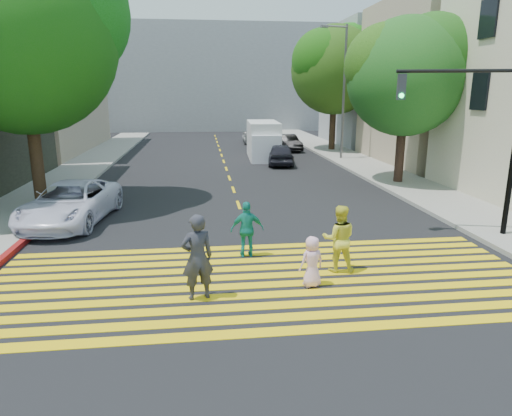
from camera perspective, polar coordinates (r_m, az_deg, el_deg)
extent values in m
plane|color=black|center=(10.19, 2.05, -11.88)|extent=(120.00, 120.00, 0.00)
cube|color=gray|center=(32.12, -19.55, 5.63)|extent=(3.00, 40.00, 0.15)
cube|color=gray|center=(26.37, 15.47, 4.19)|extent=(3.00, 60.00, 0.15)
cube|color=maroon|center=(16.59, -25.79, -2.56)|extent=(0.20, 8.00, 0.16)
cube|color=yellow|center=(9.14, 3.24, -15.14)|extent=(13.40, 0.35, 0.01)
cube|color=yellow|center=(9.61, 2.66, -13.54)|extent=(13.40, 0.35, 0.01)
cube|color=yellow|center=(10.10, 2.14, -12.09)|extent=(13.40, 0.35, 0.01)
cube|color=yellow|center=(10.58, 1.67, -10.78)|extent=(13.40, 0.35, 0.01)
cube|color=yellow|center=(11.08, 1.25, -9.58)|extent=(13.40, 0.35, 0.01)
cube|color=yellow|center=(11.58, 0.86, -8.48)|extent=(13.40, 0.35, 0.01)
cube|color=yellow|center=(12.08, 0.51, -7.48)|extent=(13.40, 0.35, 0.01)
cube|color=yellow|center=(12.59, 0.19, -6.55)|extent=(13.40, 0.35, 0.01)
cube|color=yellow|center=(13.10, -0.10, -5.70)|extent=(13.40, 0.35, 0.01)
cube|color=yellow|center=(13.62, -0.38, -4.91)|extent=(13.40, 0.35, 0.01)
cube|color=yellow|center=(15.75, -1.30, -2.22)|extent=(0.12, 1.40, 0.01)
cube|color=yellow|center=(18.63, -2.19, 0.40)|extent=(0.12, 1.40, 0.01)
cube|color=yellow|center=(21.55, -2.85, 2.31)|extent=(0.12, 1.40, 0.01)
cube|color=yellow|center=(24.48, -3.35, 3.77)|extent=(0.12, 1.40, 0.01)
cube|color=yellow|center=(27.43, -3.74, 4.91)|extent=(0.12, 1.40, 0.01)
cube|color=yellow|center=(30.39, -4.06, 5.84)|extent=(0.12, 1.40, 0.01)
cube|color=yellow|center=(33.36, -4.32, 6.59)|extent=(0.12, 1.40, 0.01)
cube|color=yellow|center=(36.33, -4.54, 7.23)|extent=(0.12, 1.40, 0.01)
cube|color=yellow|center=(39.31, -4.72, 7.77)|extent=(0.12, 1.40, 0.01)
cube|color=yellow|center=(42.29, -4.89, 8.23)|extent=(0.12, 1.40, 0.01)
cube|color=yellow|center=(45.27, -5.03, 8.63)|extent=(0.12, 1.40, 0.01)
cube|color=yellow|center=(48.25, -5.15, 8.98)|extent=(0.12, 1.40, 0.01)
cube|color=tan|center=(39.79, -29.15, 13.35)|extent=(12.00, 16.00, 10.00)
cube|color=tan|center=(32.49, 24.34, 14.03)|extent=(10.00, 10.00, 10.00)
cube|color=gray|center=(42.35, 16.56, 14.49)|extent=(10.00, 10.00, 10.00)
cube|color=gray|center=(57.06, -5.59, 15.82)|extent=(30.00, 8.00, 12.00)
cylinder|color=black|center=(19.88, -25.69, 5.10)|extent=(0.54, 0.54, 3.57)
sphere|color=#135D0C|center=(19.78, -27.18, 18.13)|extent=(7.85, 7.85, 6.86)
sphere|color=#0B5C09|center=(20.02, -23.23, 21.45)|extent=(5.89, 5.89, 5.15)
cylinder|color=black|center=(23.65, 17.53, 6.35)|extent=(0.56, 0.56, 2.94)
sphere|color=#145619|center=(23.47, 18.23, 15.26)|extent=(7.10, 7.10, 5.53)
sphere|color=#145C18|center=(23.90, 21.09, 17.00)|extent=(5.32, 5.32, 4.14)
sphere|color=#103407|center=(23.24, 15.90, 16.81)|extent=(4.97, 4.97, 3.87)
cylinder|color=#352216|center=(36.00, 9.52, 9.74)|extent=(0.58, 0.58, 3.42)
sphere|color=#224911|center=(35.92, 9.81, 16.62)|extent=(7.90, 7.90, 6.52)
sphere|color=#1E5D0A|center=(36.93, 11.45, 18.01)|extent=(5.93, 5.93, 4.89)
sphere|color=#0C5D0D|center=(35.21, 8.36, 17.79)|extent=(5.53, 5.53, 4.56)
imported|color=#2E2F38|center=(10.12, -7.35, -6.13)|extent=(0.81, 0.64, 1.96)
imported|color=yellow|center=(11.79, 10.33, -3.80)|extent=(0.96, 0.81, 1.75)
imported|color=#F2B7D0|center=(10.88, 7.00, -6.68)|extent=(0.69, 0.55, 1.23)
imported|color=#16887C|center=(12.66, -1.11, -2.69)|extent=(0.93, 0.41, 1.58)
imported|color=white|center=(17.25, -22.16, 0.60)|extent=(2.99, 5.39, 1.43)
imported|color=black|center=(28.93, 3.09, 6.74)|extent=(2.07, 4.09, 1.34)
imported|color=#ADADAD|center=(41.22, -0.45, 8.95)|extent=(1.89, 4.20, 1.19)
imported|color=black|center=(35.89, 3.97, 8.15)|extent=(1.80, 3.93, 1.25)
cube|color=silver|center=(31.84, 0.90, 8.51)|extent=(2.22, 5.07, 2.49)
cube|color=white|center=(29.71, 1.27, 7.41)|extent=(1.95, 1.28, 1.79)
cylinder|color=black|center=(30.11, -0.33, 6.45)|extent=(0.28, 0.71, 0.70)
cylinder|color=black|center=(30.26, 2.70, 6.48)|extent=(0.28, 0.71, 0.70)
cylinder|color=#252525|center=(33.66, -0.74, 7.29)|extent=(0.28, 0.71, 0.70)
cylinder|color=black|center=(33.80, 1.98, 7.32)|extent=(0.28, 0.71, 0.70)
cylinder|color=black|center=(15.23, 24.14, 15.37)|extent=(3.55, 0.99, 0.11)
cube|color=#292B33|center=(14.86, 17.73, 14.22)|extent=(0.29, 0.29, 0.76)
sphere|color=#0EF85A|center=(14.73, 17.74, 13.23)|extent=(0.18, 0.18, 0.15)
cylinder|color=#5A5A5A|center=(31.08, 10.91, 13.77)|extent=(0.19, 0.19, 8.61)
cylinder|color=gray|center=(30.88, 9.85, 21.47)|extent=(1.69, 0.55, 0.11)
cube|color=slate|center=(30.49, 8.52, 21.53)|extent=(0.52, 0.33, 0.14)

